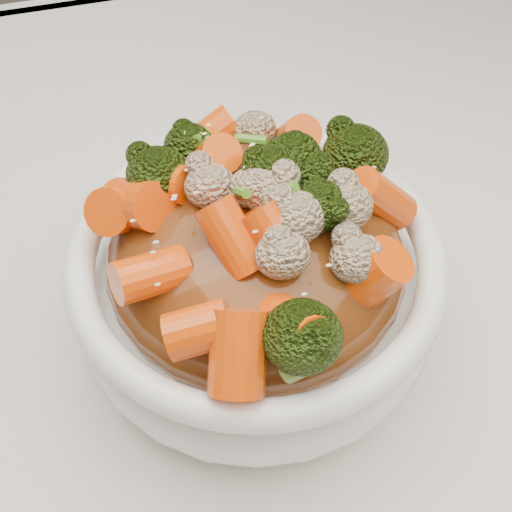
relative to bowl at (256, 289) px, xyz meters
name	(u,v)px	position (x,y,z in m)	size (l,w,h in m)	color
tablecloth	(298,346)	(0.03, -0.01, -0.06)	(1.20, 0.80, 0.04)	silver
bowl	(256,289)	(0.00, 0.00, 0.00)	(0.20, 0.20, 0.08)	white
sauce_base	(256,259)	(0.00, 0.00, 0.03)	(0.16, 0.16, 0.09)	#602F10
carrots	(256,183)	(0.00, 0.00, 0.09)	(0.16, 0.16, 0.05)	#EE4D07
broccoli	(256,184)	(0.00, 0.00, 0.09)	(0.16, 0.16, 0.04)	black
cauliflower	(256,187)	(0.00, 0.00, 0.08)	(0.16, 0.16, 0.03)	tan
scallions	(256,181)	(0.00, 0.00, 0.09)	(0.12, 0.12, 0.02)	#45851E
sesame_seeds	(256,181)	(0.00, 0.00, 0.09)	(0.15, 0.15, 0.01)	beige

